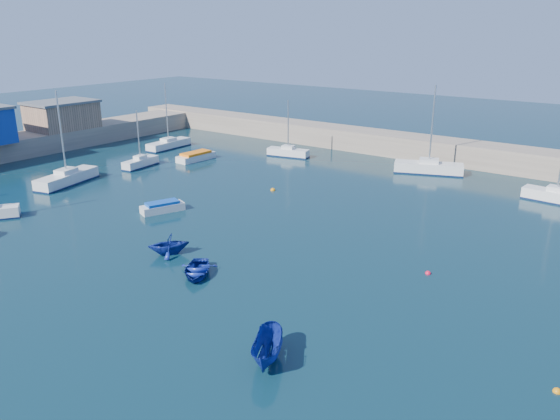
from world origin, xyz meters
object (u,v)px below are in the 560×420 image
Objects in this scene: sailboat_2 at (67,178)px; sailboat_4 at (169,144)px; brick_shed_a at (62,116)px; sailboat_7 at (556,196)px; sailboat_3 at (141,162)px; sailboat_6 at (428,167)px; dinghy_center at (197,270)px; dinghy_left at (169,244)px; sailboat_5 at (288,152)px; motorboat_2 at (196,156)px; motorboat_1 at (162,207)px; dinghy_right at (268,349)px.

sailboat_4 is at bearing 90.00° from sailboat_2.
sailboat_4 is at bearing 30.93° from brick_shed_a.
brick_shed_a is 1.03× the size of sailboat_7.
sailboat_6 is at bearing 23.83° from sailboat_3.
brick_shed_a is 47.22m from dinghy_center.
sailboat_6 reaches higher than dinghy_left.
sailboat_7 is at bearing -103.16° from sailboat_5.
motorboat_2 is (7.84, -2.80, -0.07)m from sailboat_4.
sailboat_2 is at bearing -78.72° from sailboat_4.
sailboat_5 is at bearing 24.65° from brick_shed_a.
dinghy_center is at bearing -42.16° from motorboat_2.
sailboat_3 is 43.80m from sailboat_7.
sailboat_2 is 14.69m from motorboat_1.
sailboat_7 reaches higher than brick_shed_a.
motorboat_1 is at bearing 131.93° from sailboat_6.
motorboat_2 is at bearing 124.42° from sailboat_5.
sailboat_2 is 1.87× the size of motorboat_2.
brick_shed_a is 2.02× the size of motorboat_1.
dinghy_center is (26.29, -7.80, -0.28)m from sailboat_2.
sailboat_2 is 26.21m from sailboat_5.
sailboat_7 is at bearing -123.93° from sailboat_6.
motorboat_1 is at bearing -15.14° from sailboat_2.
sailboat_6 is at bearing 51.48° from dinghy_center.
dinghy_left is (-6.19, -32.76, 0.10)m from sailboat_6.
brick_shed_a is 20.98m from motorboat_2.
motorboat_1 is 13.85m from dinghy_center.
brick_shed_a is 1.57× the size of motorboat_2.
sailboat_5 is at bearing 119.93° from motorboat_1.
sailboat_3 is 1.88× the size of dinghy_center.
sailboat_4 is at bearing 97.19° from sailboat_5.
brick_shed_a is 1.14× the size of sailboat_5.
sailboat_7 reaches higher than sailboat_3.
dinghy_right is (-6.02, -35.88, 0.09)m from sailboat_7.
motorboat_2 is at bearing 58.22° from sailboat_3.
sailboat_4 is 2.37× the size of dinghy_right.
motorboat_1 is (14.68, -0.26, -0.21)m from sailboat_2.
sailboat_3 reaches higher than dinghy_center.
sailboat_4 reaches higher than motorboat_2.
dinghy_center is 4.31m from dinghy_left.
sailboat_4 is at bearing 174.18° from dinghy_left.
motorboat_1 is at bearing 177.45° from dinghy_left.
dinghy_left is at bearing -17.93° from motorboat_1.
sailboat_3 is 0.76× the size of sailboat_4.
sailboat_2 is at bearing 132.55° from dinghy_right.
sailboat_4 is at bearing 101.26° from sailboat_7.
sailboat_6 is at bearing 10.85° from sailboat_4.
motorboat_2 is (3.24, 15.47, -0.15)m from sailboat_2.
sailboat_4 reaches higher than dinghy_center.
sailboat_6 is 1.89× the size of motorboat_2.
sailboat_7 is 39.51m from motorboat_2.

